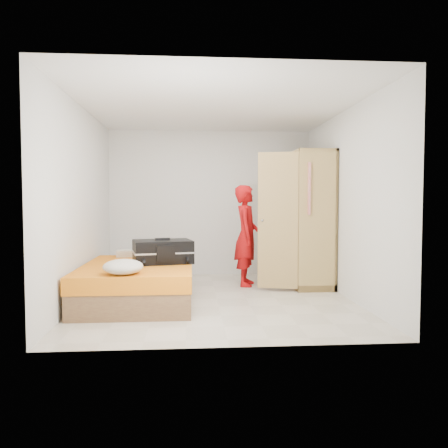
{
  "coord_description": "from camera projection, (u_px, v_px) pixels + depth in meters",
  "views": [
    {
      "loc": [
        -0.34,
        -5.9,
        1.33
      ],
      "look_at": [
        0.13,
        0.47,
        1.0
      ],
      "focal_mm": 35.0,
      "sensor_mm": 36.0,
      "label": 1
    }
  ],
  "objects": [
    {
      "name": "room",
      "position": [
        217.0,
        204.0,
        5.9
      ],
      "size": [
        4.0,
        4.02,
        2.6
      ],
      "color": "beige",
      "rests_on": "ground"
    },
    {
      "name": "bed",
      "position": [
        138.0,
        283.0,
        5.79
      ],
      "size": [
        1.42,
        2.02,
        0.5
      ],
      "color": "olive",
      "rests_on": "ground"
    },
    {
      "name": "wardrobe",
      "position": [
        305.0,
        222.0,
        6.89
      ],
      "size": [
        1.16,
        1.2,
        2.1
      ],
      "color": "tan",
      "rests_on": "ground"
    },
    {
      "name": "person",
      "position": [
        246.0,
        235.0,
        6.9
      ],
      "size": [
        0.48,
        0.64,
        1.59
      ],
      "primitive_type": "imported",
      "rotation": [
        0.0,
        0.0,
        1.39
      ],
      "color": "red",
      "rests_on": "ground"
    },
    {
      "name": "suitcase",
      "position": [
        163.0,
        252.0,
        5.92
      ],
      "size": [
        0.89,
        0.73,
        0.34
      ],
      "rotation": [
        0.0,
        0.0,
        0.21
      ],
      "color": "black",
      "rests_on": "bed"
    },
    {
      "name": "round_cushion",
      "position": [
        123.0,
        267.0,
        4.97
      ],
      "size": [
        0.46,
        0.46,
        0.17
      ],
      "primitive_type": "ellipsoid",
      "color": "beige",
      "rests_on": "bed"
    },
    {
      "name": "pillow",
      "position": [
        135.0,
        253.0,
        6.61
      ],
      "size": [
        0.53,
        0.28,
        0.1
      ],
      "primitive_type": "cube",
      "rotation": [
        0.0,
        0.0,
        0.03
      ],
      "color": "beige",
      "rests_on": "bed"
    }
  ]
}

